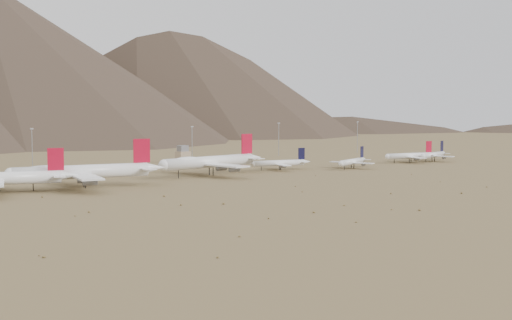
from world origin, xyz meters
TOP-DOWN VIEW (x-y plane):
  - ground at (0.00, 0.00)m, footprint 3000.00×3000.00m
  - widebody_centre at (-83.72, 25.50)m, footprint 76.92×60.26m
  - widebody_east at (-1.90, 38.38)m, footprint 75.98×58.99m
  - narrowbody_a at (50.86, 40.19)m, footprint 39.13×28.90m
  - narrowbody_b at (93.93, 21.21)m, footprint 37.83×28.36m
  - narrowbody_c at (156.70, 28.32)m, footprint 43.24×31.66m
  - narrowbody_d at (177.92, 25.75)m, footprint 40.68×30.16m
  - control_tower at (30.00, 120.00)m, footprint 8.00×8.00m
  - mast_west at (-70.52, 129.99)m, footprint 2.00×0.60m
  - mast_centre at (27.16, 103.51)m, footprint 2.00×0.60m
  - mast_east at (124.78, 133.08)m, footprint 2.00×0.60m
  - mast_far_east at (197.88, 120.28)m, footprint 2.00×0.60m
  - desert_scrub at (-5.35, -82.80)m, footprint 418.71×174.07m

SIDE VIEW (x-z plane):
  - ground at x=0.00m, z-range 0.00..0.00m
  - desert_scrub at x=-5.35m, z-range -0.10..0.71m
  - narrowbody_b at x=93.93m, z-range -2.31..10.83m
  - narrowbody_a at x=50.86m, z-range -2.32..10.89m
  - narrowbody_d at x=177.92m, z-range -2.42..11.38m
  - narrowbody_c at x=156.70m, z-range -2.53..11.89m
  - control_tower at x=30.00m, z-range -0.68..11.32m
  - widebody_east at x=-1.90m, z-range -3.51..19.12m
  - widebody_centre at x=-83.72m, z-range -3.59..19.52m
  - mast_west at x=-70.52m, z-range 1.35..27.05m
  - mast_centre at x=27.16m, z-range 1.35..27.05m
  - mast_east at x=124.78m, z-range 1.35..27.05m
  - mast_far_east at x=197.88m, z-range 1.35..27.05m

